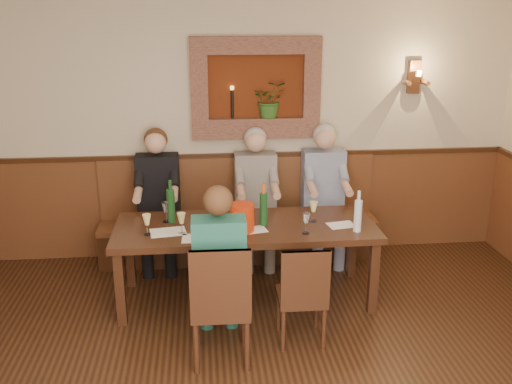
{
  "coord_description": "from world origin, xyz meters",
  "views": [
    {
      "loc": [
        -0.38,
        -3.03,
        2.66
      ],
      "look_at": [
        0.1,
        1.9,
        1.05
      ],
      "focal_mm": 40.0,
      "sensor_mm": 36.0,
      "label": 1
    }
  ],
  "objects_px": {
    "person_bench_mid": "(256,208)",
    "spittoon_bucket": "(242,218)",
    "bench": "(239,230)",
    "wine_bottle_green_b": "(171,205)",
    "chair_near_left": "(221,326)",
    "water_bottle": "(358,215)",
    "person_bench_right": "(324,205)",
    "person_bench_left": "(159,211)",
    "wine_bottle_green_a": "(264,208)",
    "chair_near_right": "(301,313)",
    "dining_table": "(246,232)",
    "person_chair_front": "(219,281)"
  },
  "relations": [
    {
      "from": "person_bench_mid",
      "to": "spittoon_bucket",
      "type": "relative_size",
      "value": 5.87
    },
    {
      "from": "bench",
      "to": "wine_bottle_green_b",
      "type": "relative_size",
      "value": 7.45
    },
    {
      "from": "chair_near_left",
      "to": "water_bottle",
      "type": "bearing_deg",
      "value": 31.2
    },
    {
      "from": "water_bottle",
      "to": "person_bench_right",
      "type": "bearing_deg",
      "value": 93.53
    },
    {
      "from": "bench",
      "to": "person_bench_left",
      "type": "xyz_separation_m",
      "value": [
        -0.85,
        -0.11,
        0.29
      ]
    },
    {
      "from": "person_bench_left",
      "to": "person_bench_right",
      "type": "height_order",
      "value": "person_bench_right"
    },
    {
      "from": "spittoon_bucket",
      "to": "person_bench_right",
      "type": "bearing_deg",
      "value": 45.5
    },
    {
      "from": "person_bench_mid",
      "to": "person_bench_right",
      "type": "relative_size",
      "value": 0.99
    },
    {
      "from": "chair_near_left",
      "to": "wine_bottle_green_b",
      "type": "relative_size",
      "value": 2.52
    },
    {
      "from": "wine_bottle_green_a",
      "to": "wine_bottle_green_b",
      "type": "bearing_deg",
      "value": 168.38
    },
    {
      "from": "bench",
      "to": "spittoon_bucket",
      "type": "distance_m",
      "value": 1.21
    },
    {
      "from": "spittoon_bucket",
      "to": "wine_bottle_green_b",
      "type": "relative_size",
      "value": 0.62
    },
    {
      "from": "person_bench_left",
      "to": "spittoon_bucket",
      "type": "height_order",
      "value": "person_bench_left"
    },
    {
      "from": "person_bench_mid",
      "to": "wine_bottle_green_b",
      "type": "height_order",
      "value": "person_bench_mid"
    },
    {
      "from": "chair_near_right",
      "to": "person_bench_right",
      "type": "bearing_deg",
      "value": 73.03
    },
    {
      "from": "person_bench_mid",
      "to": "dining_table",
      "type": "bearing_deg",
      "value": -102.01
    },
    {
      "from": "dining_table",
      "to": "water_bottle",
      "type": "bearing_deg",
      "value": -14.14
    },
    {
      "from": "person_chair_front",
      "to": "chair_near_right",
      "type": "bearing_deg",
      "value": 0.83
    },
    {
      "from": "dining_table",
      "to": "spittoon_bucket",
      "type": "relative_size",
      "value": 9.58
    },
    {
      "from": "dining_table",
      "to": "water_bottle",
      "type": "relative_size",
      "value": 6.36
    },
    {
      "from": "person_bench_right",
      "to": "wine_bottle_green_a",
      "type": "height_order",
      "value": "person_bench_right"
    },
    {
      "from": "dining_table",
      "to": "wine_bottle_green_b",
      "type": "bearing_deg",
      "value": 167.23
    },
    {
      "from": "dining_table",
      "to": "chair_near_right",
      "type": "height_order",
      "value": "chair_near_right"
    },
    {
      "from": "chair_near_right",
      "to": "person_chair_front",
      "type": "relative_size",
      "value": 0.62
    },
    {
      "from": "dining_table",
      "to": "chair_near_right",
      "type": "bearing_deg",
      "value": -62.82
    },
    {
      "from": "dining_table",
      "to": "bench",
      "type": "height_order",
      "value": "bench"
    },
    {
      "from": "dining_table",
      "to": "spittoon_bucket",
      "type": "height_order",
      "value": "spittoon_bucket"
    },
    {
      "from": "chair_near_left",
      "to": "person_bench_left",
      "type": "relative_size",
      "value": 0.68
    },
    {
      "from": "bench",
      "to": "chair_near_left",
      "type": "xyz_separation_m",
      "value": [
        -0.27,
        -1.92,
        -0.03
      ]
    },
    {
      "from": "spittoon_bucket",
      "to": "person_bench_left",
      "type": "bearing_deg",
      "value": 129.74
    },
    {
      "from": "person_bench_mid",
      "to": "wine_bottle_green_a",
      "type": "height_order",
      "value": "person_bench_mid"
    },
    {
      "from": "dining_table",
      "to": "wine_bottle_green_a",
      "type": "relative_size",
      "value": 6.02
    },
    {
      "from": "wine_bottle_green_a",
      "to": "water_bottle",
      "type": "bearing_deg",
      "value": -15.57
    },
    {
      "from": "person_bench_right",
      "to": "spittoon_bucket",
      "type": "distance_m",
      "value": 1.39
    },
    {
      "from": "chair_near_left",
      "to": "person_chair_front",
      "type": "height_order",
      "value": "person_chair_front"
    },
    {
      "from": "chair_near_left",
      "to": "wine_bottle_green_b",
      "type": "bearing_deg",
      "value": 111.01
    },
    {
      "from": "bench",
      "to": "water_bottle",
      "type": "distance_m",
      "value": 1.65
    },
    {
      "from": "person_chair_front",
      "to": "wine_bottle_green_a",
      "type": "height_order",
      "value": "person_chair_front"
    },
    {
      "from": "person_chair_front",
      "to": "wine_bottle_green_a",
      "type": "xyz_separation_m",
      "value": [
        0.44,
        0.76,
        0.33
      ]
    },
    {
      "from": "dining_table",
      "to": "wine_bottle_green_a",
      "type": "xyz_separation_m",
      "value": [
        0.16,
        -0.02,
        0.24
      ]
    },
    {
      "from": "person_bench_mid",
      "to": "spittoon_bucket",
      "type": "xyz_separation_m",
      "value": [
        -0.22,
        -0.97,
        0.26
      ]
    },
    {
      "from": "wine_bottle_green_b",
      "to": "water_bottle",
      "type": "height_order",
      "value": "wine_bottle_green_b"
    },
    {
      "from": "person_bench_mid",
      "to": "water_bottle",
      "type": "height_order",
      "value": "person_bench_mid"
    },
    {
      "from": "spittoon_bucket",
      "to": "wine_bottle_green_b",
      "type": "bearing_deg",
      "value": 155.36
    },
    {
      "from": "person_bench_mid",
      "to": "person_bench_right",
      "type": "distance_m",
      "value": 0.74
    },
    {
      "from": "person_bench_mid",
      "to": "wine_bottle_green_a",
      "type": "xyz_separation_m",
      "value": [
        -0.02,
        -0.86,
        0.3
      ]
    },
    {
      "from": "person_bench_left",
      "to": "wine_bottle_green_a",
      "type": "xyz_separation_m",
      "value": [
        1.02,
        -0.85,
        0.3
      ]
    },
    {
      "from": "bench",
      "to": "spittoon_bucket",
      "type": "height_order",
      "value": "bench"
    },
    {
      "from": "person_bench_right",
      "to": "person_chair_front",
      "type": "distance_m",
      "value": 2.0
    },
    {
      "from": "person_chair_front",
      "to": "spittoon_bucket",
      "type": "relative_size",
      "value": 5.62
    }
  ]
}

